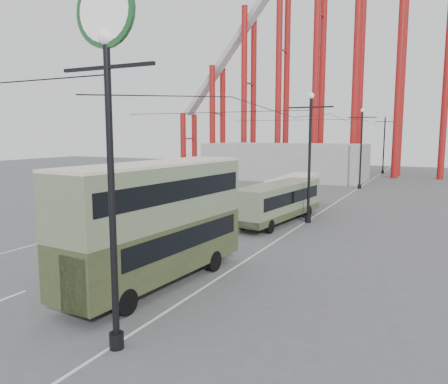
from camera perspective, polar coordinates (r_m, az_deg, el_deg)
The scene contains 12 objects.
ground at distance 20.06m, azimuth -20.64°, elevation -11.67°, with size 160.00×160.00×0.00m, color #505053.
road_markings at distance 36.28m, azimuth 1.76°, elevation -2.60°, with size 12.52×120.00×0.01m.
lamp_post_near at distance 12.98m, azimuth -14.95°, elevation 13.54°, with size 3.20×0.44×10.80m.
lamp_post_mid at distance 31.92m, azimuth 11.10°, elevation 4.31°, with size 3.20×0.44×9.32m.
lamp_post_far at distance 53.43m, azimuth 17.46°, elevation 5.40°, with size 3.20×0.44×9.32m.
lamp_post_distant at distance 75.22m, azimuth 20.16°, elevation 5.84°, with size 3.20×0.44×9.32m.
roller_coaster at distance 73.42m, azimuth 13.68°, elevation 20.41°, with size 52.95×5.00×55.48m.
fairground_shed at distance 63.13m, azimuth 7.95°, elevation 4.00°, with size 22.00×10.00×5.00m, color gray.
double_decker_bus at distance 18.74m, azimuth -8.76°, elevation -3.25°, with size 3.21×9.98×5.27m.
single_decker_green at distance 31.85m, azimuth 7.15°, elevation -1.16°, with size 3.46×10.31×2.86m.
single_decker_cream at distance 37.50m, azimuth 9.18°, elevation 0.12°, with size 2.70×9.25×2.85m.
pedestrian at distance 29.54m, azimuth -3.82°, elevation -3.30°, with size 0.63×0.41×1.71m, color black.
Camera 1 is at (14.10, -12.72, 6.48)m, focal length 35.00 mm.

